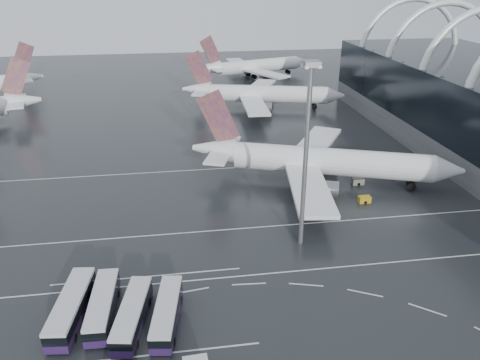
{
  "coord_description": "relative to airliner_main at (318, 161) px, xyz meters",
  "views": [
    {
      "loc": [
        -18.99,
        -59.44,
        41.98
      ],
      "look_at": [
        -7.25,
        17.48,
        7.0
      ],
      "focal_mm": 35.0,
      "sensor_mm": 36.0,
      "label": 1
    }
  ],
  "objects": [
    {
      "name": "ground",
      "position": [
        -11.26,
        -29.28,
        -4.84
      ],
      "size": [
        420.0,
        420.0,
        0.0
      ],
      "primitive_type": "plane",
      "color": "black",
      "rests_on": "ground"
    },
    {
      "name": "lane_marking_near",
      "position": [
        -11.26,
        -31.28,
        -4.84
      ],
      "size": [
        120.0,
        0.25,
        0.01
      ],
      "primitive_type": "cube",
      "color": "silver",
      "rests_on": "ground"
    },
    {
      "name": "lane_marking_mid",
      "position": [
        -11.26,
        -17.28,
        -4.84
      ],
      "size": [
        120.0,
        0.25,
        0.01
      ],
      "primitive_type": "cube",
      "color": "silver",
      "rests_on": "ground"
    },
    {
      "name": "lane_marking_far",
      "position": [
        -11.26,
        10.72,
        -4.84
      ],
      "size": [
        120.0,
        0.25,
        0.01
      ],
      "primitive_type": "cube",
      "color": "silver",
      "rests_on": "ground"
    },
    {
      "name": "bus_bay_line_south",
      "position": [
        -35.26,
        -45.28,
        -4.84
      ],
      "size": [
        28.0,
        0.25,
        0.01
      ],
      "primitive_type": "cube",
      "color": "silver",
      "rests_on": "ground"
    },
    {
      "name": "bus_bay_line_north",
      "position": [
        -35.26,
        -29.28,
        -4.84
      ],
      "size": [
        28.0,
        0.25,
        0.01
      ],
      "primitive_type": "cube",
      "color": "silver",
      "rests_on": "ground"
    },
    {
      "name": "airliner_main",
      "position": [
        0.0,
        0.0,
        0.0
      ],
      "size": [
        55.4,
        48.06,
        19.34
      ],
      "rotation": [
        0.0,
        0.0,
        -0.35
      ],
      "color": "white",
      "rests_on": "ground"
    },
    {
      "name": "airliner_gate_b",
      "position": [
        -0.91,
        60.63,
        -0.19
      ],
      "size": [
        52.96,
        46.91,
        18.58
      ],
      "rotation": [
        0.0,
        0.0,
        -0.25
      ],
      "color": "white",
      "rests_on": "ground"
    },
    {
      "name": "airliner_gate_c",
      "position": [
        5.46,
        108.35,
        -0.21
      ],
      "size": [
        51.01,
        46.43,
        18.53
      ],
      "rotation": [
        0.0,
        0.0,
        0.31
      ],
      "color": "white",
      "rests_on": "ground"
    },
    {
      "name": "bus_row_near_a",
      "position": [
        -44.66,
        -37.14,
        -3.01
      ],
      "size": [
        4.63,
        13.8,
        3.33
      ],
      "rotation": [
        0.0,
        0.0,
        1.45
      ],
      "color": "#22133C",
      "rests_on": "ground"
    },
    {
      "name": "bus_row_near_b",
      "position": [
        -40.71,
        -37.25,
        -3.13
      ],
      "size": [
        3.43,
        12.76,
        3.11
      ],
      "rotation": [
        0.0,
        0.0,
        1.53
      ],
      "color": "#22133C",
      "rests_on": "ground"
    },
    {
      "name": "bus_row_near_c",
      "position": [
        -36.74,
        -39.58,
        -3.15
      ],
      "size": [
        4.87,
        12.79,
        3.08
      ],
      "rotation": [
        0.0,
        0.0,
        1.4
      ],
      "color": "#22133C",
      "rests_on": "ground"
    },
    {
      "name": "bus_row_near_d",
      "position": [
        -32.36,
        -39.87,
        -3.19
      ],
      "size": [
        4.49,
        12.5,
        3.01
      ],
      "rotation": [
        0.0,
        0.0,
        1.43
      ],
      "color": "#22133C",
      "rests_on": "ground"
    },
    {
      "name": "floodlight_mast",
      "position": [
        -9.99,
        -23.52,
        14.18
      ],
      "size": [
        2.32,
        2.32,
        30.25
      ],
      "color": "gray",
      "rests_on": "ground"
    },
    {
      "name": "gse_cart_belly_a",
      "position": [
        6.56,
        -10.72,
        -4.2
      ],
      "size": [
        2.35,
        1.39,
        1.28
      ],
      "primitive_type": "cube",
      "color": "#B99318",
      "rests_on": "ground"
    },
    {
      "name": "gse_cart_belly_b",
      "position": [
        8.5,
        -2.34,
        -4.17
      ],
      "size": [
        2.48,
        1.46,
        1.35
      ],
      "primitive_type": "cube",
      "color": "slate",
      "rests_on": "ground"
    },
    {
      "name": "gse_cart_belly_c",
      "position": [
        1.19,
        -6.92,
        -4.27
      ],
      "size": [
        2.09,
        1.24,
        1.14
      ],
      "primitive_type": "cube",
      "color": "#B99318",
      "rests_on": "ground"
    },
    {
      "name": "gse_cart_belly_e",
      "position": [
        0.48,
        1.76,
        -4.22
      ],
      "size": [
        2.3,
        1.36,
        1.25
      ],
      "primitive_type": "cube",
      "color": "#B99318",
      "rests_on": "ground"
    }
  ]
}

